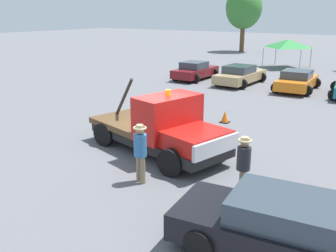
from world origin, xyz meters
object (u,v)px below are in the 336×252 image
tow_truck (163,129)px  parked_car_maroon (195,71)px  foreground_car (293,231)px  parked_car_tan (240,75)px  canopy_tent_green (288,43)px  tree_left (244,8)px  traffic_cone (225,117)px  parked_car_orange (297,81)px  person_near_truck (244,162)px  person_at_hood (140,149)px

tow_truck → parked_car_maroon: size_ratio=1.39×
foreground_car → parked_car_tan: 19.62m
tow_truck → parked_car_tan: 14.50m
canopy_tent_green → tree_left: bearing=130.1°
foreground_car → tree_left: tree_left is taller
tow_truck → traffic_cone: tow_truck is taller
parked_car_tan → canopy_tent_green: (0.08, 9.88, 1.53)m
parked_car_orange → traffic_cone: bearing=172.6°
person_near_truck → person_at_hood: 2.97m
foreground_car → canopy_tent_green: 28.76m
foreground_car → traffic_cone: foreground_car is taller
tree_left → traffic_cone: (12.87, -30.35, -5.12)m
person_near_truck → parked_car_maroon: 18.79m
foreground_car → parked_car_orange: 18.11m
parked_car_orange → traffic_cone: size_ratio=8.18×
parked_car_tan → traffic_cone: parked_car_tan is taller
tow_truck → tree_left: 37.74m
canopy_tent_green → person_at_hood: bearing=-80.9°
foreground_car → person_near_truck: size_ratio=3.01×
person_near_truck → parked_car_orange: 15.77m
foreground_car → person_at_hood: (-4.78, 1.07, 0.40)m
parked_car_maroon → tree_left: 22.47m
tree_left → person_at_hood: bearing=-70.0°
person_near_truck → parked_car_orange: person_near_truck is taller
person_at_hood → canopy_tent_green: canopy_tent_green is taller
foreground_car → parked_car_maroon: (-12.68, 17.33, -0.00)m
person_near_truck → parked_car_tan: size_ratio=0.36×
parked_car_tan → parked_car_maroon: bearing=91.5°
person_near_truck → person_at_hood: size_ratio=0.97×
foreground_car → parked_car_orange: (-5.11, 17.37, -0.00)m
person_near_truck → canopy_tent_green: canopy_tent_green is taller
foreground_car → traffic_cone: 9.91m
parked_car_maroon → parked_car_orange: (7.57, 0.04, 0.00)m
tree_left → parked_car_tan: bearing=-66.0°
parked_car_tan → tree_left: size_ratio=0.61×
foreground_car → traffic_cone: (-5.59, 8.18, -0.40)m
person_at_hood → traffic_cone: person_at_hood is taller
tow_truck → canopy_tent_green: bearing=111.3°
person_at_hood → parked_car_tan: (-4.28, 16.33, -0.40)m
tow_truck → parked_car_tan: bearing=117.1°
parked_car_tan → parked_car_orange: size_ratio=1.08×
parked_car_tan → canopy_tent_green: canopy_tent_green is taller
parked_car_maroon → tree_left: size_ratio=0.54×
person_at_hood → tree_left: (-13.67, 37.46, 4.32)m
parked_car_maroon → tree_left: bearing=14.1°
tree_left → traffic_cone: tree_left is taller
tow_truck → person_near_truck: size_ratio=3.48×
parked_car_maroon → person_at_hood: bearing=-155.2°
tow_truck → canopy_tent_green: size_ratio=1.79×
tow_truck → parked_car_orange: size_ratio=1.34×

